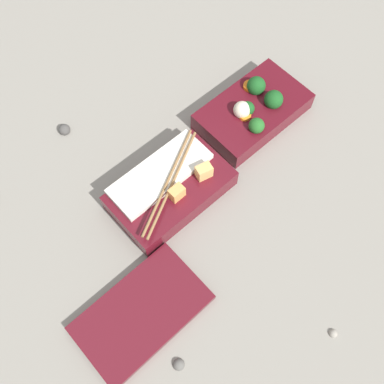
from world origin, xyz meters
The scene contains 7 objects.
ground_plane centered at (0.00, 0.00, 0.00)m, with size 3.00×3.00×0.00m, color gray.
bento_tray_vegetable centered at (-0.11, -0.03, 0.02)m, with size 0.22×0.13×0.07m.
bento_tray_rice centered at (0.13, -0.01, 0.02)m, with size 0.22×0.13×0.07m.
bento_lid centered at (0.30, 0.13, 0.01)m, with size 0.21×0.13×0.01m, color #510F19.
pebble_0 centered at (0.19, -0.25, 0.01)m, with size 0.02×0.02×0.02m, color #474442.
pebble_1 centered at (0.09, 0.36, 0.00)m, with size 0.01×0.01×0.01m, color gray.
pebble_2 centered at (0.31, 0.23, 0.00)m, with size 0.02×0.02×0.02m, color #595651.
Camera 1 is at (0.34, 0.29, 0.75)m, focal length 42.00 mm.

